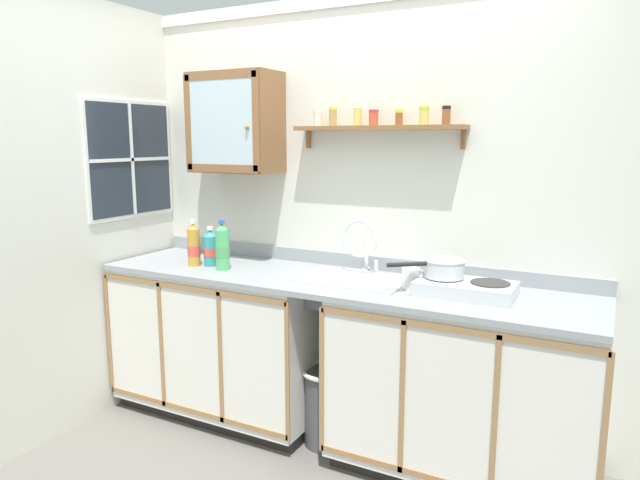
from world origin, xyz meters
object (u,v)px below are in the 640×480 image
Objects in this scene: trash_bin at (327,405)px; bottle_juice_amber_1 at (194,246)px; wall_cabinet at (235,123)px; bottle_soda_green_0 at (222,247)px; mug at (411,278)px; saucepan at (444,268)px; sink at (354,283)px; hot_plate_stove at (466,288)px; bottle_detergent_teal_2 at (211,248)px.

bottle_juice_amber_1 is at bearing -178.00° from trash_bin.
bottle_juice_amber_1 reaches higher than trash_bin.
bottle_juice_amber_1 is 0.46× the size of wall_cabinet.
wall_cabinet is at bearing 106.81° from bottle_soda_green_0.
mug is 0.26× the size of trash_bin.
saucepan is 0.17m from mug.
sink is 0.51m from saucepan.
bottle_soda_green_0 is (-1.26, -0.11, 0.01)m from saucepan.
trash_bin is at bearing -175.51° from hot_plate_stove.
hot_plate_stove is 1.59m from bottle_juice_amber_1.
sink is 1.00m from bottle_juice_amber_1.
bottle_soda_green_0 is at bearing -177.00° from trash_bin.
bottle_juice_amber_1 is (-1.47, -0.10, -0.00)m from saucepan.
bottle_soda_green_0 is 1.05× the size of bottle_juice_amber_1.
bottle_detergent_teal_2 is at bearing 26.43° from bottle_juice_amber_1.
hot_plate_stove is 1.38m from bottle_soda_green_0.
hot_plate_stove is at bearing -8.26° from saucepan.
bottle_juice_amber_1 is at bearing 178.90° from bottle_soda_green_0.
bottle_juice_amber_1 is at bearing -153.57° from bottle_detergent_teal_2.
trash_bin is (-0.44, -0.05, -0.76)m from mug.
bottle_detergent_teal_2 is at bearing -178.40° from hot_plate_stove.
wall_cabinet is (-1.18, 0.18, 0.78)m from mug.
sink is at bearing 171.32° from mug.
saucepan reaches higher than hot_plate_stove.
saucepan is 2.94× the size of mug.
bottle_soda_green_0 reaches higher than trash_bin.
hot_plate_stove is 0.14m from saucepan.
saucepan reaches higher than trash_bin.
saucepan is at bearing 4.87° from bottle_soda_green_0.
mug is at bearing -170.97° from saucepan.
sink is at bearing 175.94° from hot_plate_stove.
hot_plate_stove is 1.36× the size of saucepan.
wall_cabinet is at bearing 173.29° from saucepan.
bottle_soda_green_0 is at bearing -21.43° from bottle_detergent_teal_2.
bottle_detergent_teal_2 reaches higher than mug.
wall_cabinet reaches higher than mug.
sink reaches higher than hot_plate_stove.
bottle_soda_green_0 is 1.11m from mug.
bottle_soda_green_0 is 0.76m from wall_cabinet.
bottle_juice_amber_1 is 1.20m from trash_bin.
wall_cabinet is at bearing 78.47° from bottle_detergent_teal_2.
wall_cabinet is (-0.85, 0.13, 0.86)m from sink.
hot_plate_stove is at bearing 3.12° from bottle_juice_amber_1.
bottle_juice_amber_1 is 1.32m from mug.
bottle_juice_amber_1 is 0.77m from wall_cabinet.
saucepan is 0.78× the size of trash_bin.
saucepan is 1.48m from bottle_juice_amber_1.
wall_cabinet reaches higher than hot_plate_stove.
trash_bin is at bearing -1.03° from bottle_detergent_teal_2.
saucepan is 1.53m from wall_cabinet.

